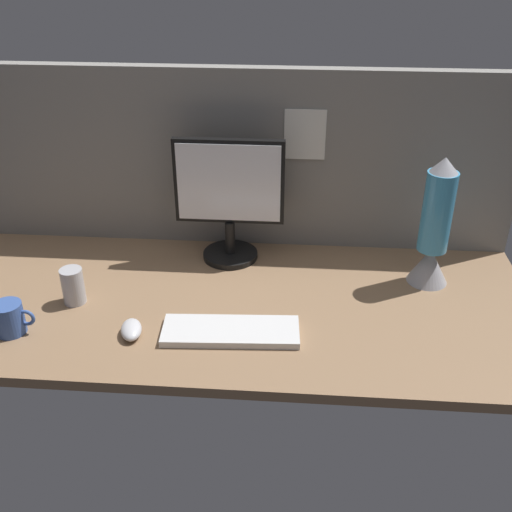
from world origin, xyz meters
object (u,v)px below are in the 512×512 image
(monitor, at_px, (229,197))
(mug_ceramic_blue, at_px, (10,318))
(mug_steel, at_px, (73,286))
(mouse, at_px, (131,330))
(keyboard, at_px, (231,331))
(lava_lamp, at_px, (434,232))

(monitor, relative_size, mug_ceramic_blue, 3.55)
(mug_ceramic_blue, relative_size, mug_steel, 1.04)
(mug_steel, bearing_deg, mouse, -35.26)
(monitor, bearing_deg, keyboard, -83.43)
(mug_ceramic_blue, bearing_deg, mouse, 2.27)
(mug_ceramic_blue, bearing_deg, monitor, 40.56)
(mug_steel, xyz_separation_m, lava_lamp, (1.05, 0.20, 0.11))
(mouse, bearing_deg, mug_ceramic_blue, 168.54)
(lava_lamp, bearing_deg, mouse, -157.72)
(mouse, bearing_deg, monitor, 50.62)
(keyboard, distance_m, lava_lamp, 0.68)
(keyboard, bearing_deg, mouse, -178.32)
(mug_steel, bearing_deg, lava_lamp, 10.78)
(keyboard, bearing_deg, mug_ceramic_blue, -179.75)
(mug_ceramic_blue, distance_m, mug_steel, 0.20)
(mouse, xyz_separation_m, mug_steel, (-0.21, 0.15, 0.04))
(mouse, bearing_deg, keyboard, -8.87)
(monitor, distance_m, keyboard, 0.48)
(monitor, distance_m, lava_lamp, 0.64)
(mouse, bearing_deg, lava_lamp, 8.56)
(mug_ceramic_blue, xyz_separation_m, mug_steel, (0.12, 0.16, 0.01))
(mug_steel, height_order, lava_lamp, lava_lamp)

